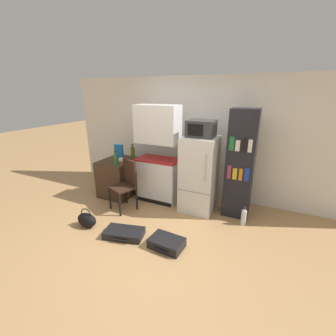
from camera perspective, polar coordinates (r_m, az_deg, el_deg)
ground_plane at (r=3.55m, az=-4.12°, el=-18.49°), size 24.00×24.00×0.00m
wall_back at (r=4.70m, az=9.76°, el=7.24°), size 6.40×0.10×2.45m
side_table at (r=4.98m, az=-12.31°, el=-2.30°), size 0.65×0.79×0.78m
kitchen_hutch at (r=4.48m, az=-2.53°, el=2.62°), size 0.86×0.49×1.92m
refrigerator at (r=4.17m, az=7.89°, el=-1.65°), size 0.61×0.63×1.41m
microwave at (r=3.95m, az=8.43°, el=9.89°), size 0.46×0.40×0.28m
bookshelf at (r=4.07m, az=17.83°, el=0.76°), size 0.45×0.38×1.90m
bottle_clear_short at (r=5.12m, az=-13.16°, el=3.78°), size 0.07×0.07×0.19m
bottle_olive_oil at (r=4.91m, az=-8.93°, el=3.98°), size 0.08×0.08×0.30m
bottle_green_tall at (r=4.47m, az=-13.18°, el=2.16°), size 0.07×0.07×0.30m
bowl at (r=4.79m, az=-11.55°, el=2.13°), size 0.16×0.16×0.04m
cereal_box at (r=4.97m, az=-12.33°, el=4.21°), size 0.19×0.07×0.30m
chair at (r=4.29m, az=-10.53°, el=-3.24°), size 0.52×0.52×0.96m
suitcase_large_flat at (r=3.71m, az=-11.07°, el=-15.94°), size 0.66×0.46×0.11m
suitcase_small_flat at (r=3.43m, az=-0.34°, el=-18.49°), size 0.50×0.38×0.14m
handbag at (r=4.07m, az=-19.92°, el=-12.26°), size 0.36×0.20×0.33m
water_bottle_front at (r=4.08m, az=18.66°, el=-11.75°), size 0.09×0.09×0.33m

